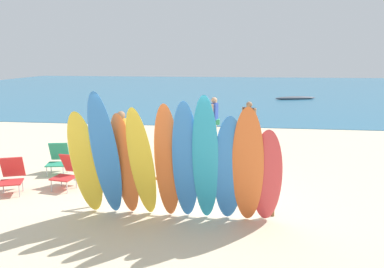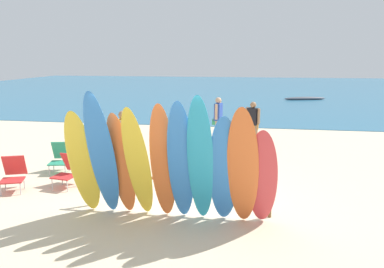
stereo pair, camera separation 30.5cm
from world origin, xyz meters
TOP-DOWN VIEW (x-y plane):
  - ground at (0.00, 14.00)m, footprint 60.00×60.00m
  - ocean_water at (0.00, 29.34)m, footprint 60.00×40.00m
  - surfboard_rack at (0.00, 0.00)m, footprint 3.84×0.07m
  - surfboard_yellow_0 at (-1.72, -0.57)m, footprint 0.60×0.85m
  - surfboard_blue_1 at (-1.28, -0.67)m, footprint 0.54×1.07m
  - surfboard_orange_2 at (-0.98, -0.47)m, footprint 0.51×0.74m
  - surfboard_yellow_3 at (-0.62, -0.58)m, footprint 0.56×0.94m
  - surfboard_orange_4 at (-0.14, -0.57)m, footprint 0.52×0.86m
  - surfboard_blue_5 at (0.21, -0.63)m, footprint 0.54×0.99m
  - surfboard_teal_6 at (0.57, -0.68)m, footprint 0.49×1.07m
  - surfboard_blue_7 at (0.99, -0.58)m, footprint 0.59×0.91m
  - surfboard_orange_8 at (1.33, -0.67)m, footprint 0.63×1.02m
  - surfboard_red_9 at (1.67, -0.56)m, footprint 0.60×0.89m
  - beachgoer_strolling at (1.49, 6.04)m, footprint 0.49×0.40m
  - beachgoer_photographing at (-2.00, 2.52)m, footprint 0.43×0.62m
  - beachgoer_near_rack at (0.23, 6.52)m, footprint 0.43×0.61m
  - beach_chair_red at (-3.67, 2.11)m, footprint 0.63×0.76m
  - beach_chair_blue at (-4.05, 0.59)m, footprint 0.71×0.81m
  - beach_chair_striped at (-2.90, 1.07)m, footprint 0.60×0.78m
  - distant_boat at (5.18, 20.77)m, footprint 3.08×1.30m

SIDE VIEW (x-z plane):
  - ground at x=0.00m, z-range 0.00..0.00m
  - ocean_water at x=0.00m, z-range 0.00..0.02m
  - distant_boat at x=5.18m, z-range -0.01..0.23m
  - beach_chair_striped at x=-2.90m, z-range 0.02..0.83m
  - beach_chair_blue at x=-4.05m, z-range 0.02..0.84m
  - beach_chair_red at x=-3.67m, z-range 0.02..0.84m
  - surfboard_rack at x=0.00m, z-range 0.22..0.93m
  - beachgoer_strolling at x=1.49m, z-range 0.12..1.68m
  - beachgoer_near_rack at x=0.23m, z-range 0.12..1.76m
  - beachgoer_photographing at x=-2.00m, z-range 0.13..1.79m
  - surfboard_red_9 at x=1.67m, z-range 0.00..1.95m
  - surfboard_orange_2 at x=-0.98m, z-range 0.00..2.14m
  - surfboard_blue_7 at x=0.99m, z-range 0.00..2.17m
  - surfboard_yellow_0 at x=-1.72m, z-range 0.00..2.18m
  - surfboard_yellow_3 at x=-0.62m, z-range 0.00..2.28m
  - surfboard_orange_8 at x=1.33m, z-range 0.00..2.34m
  - surfboard_orange_4 at x=-0.14m, z-range 0.00..2.35m
  - surfboard_blue_5 at x=0.21m, z-range 0.00..2.42m
  - surfboard_teal_6 at x=0.57m, z-range 0.00..2.53m
  - surfboard_blue_1 at x=-1.28m, z-range 0.00..2.56m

